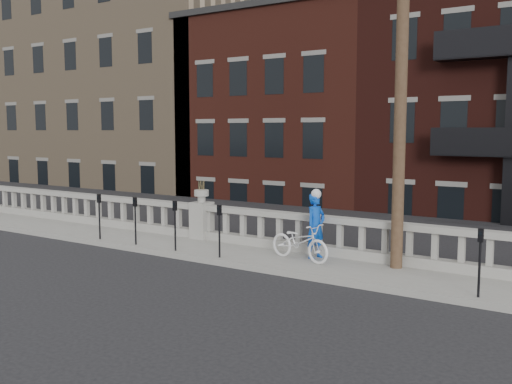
# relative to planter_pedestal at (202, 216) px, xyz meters

# --- Properties ---
(ground) EXTENTS (120.00, 120.00, 0.00)m
(ground) POSITION_rel_planter_pedestal_xyz_m (0.00, -3.95, -0.83)
(ground) COLOR black
(ground) RESTS_ON ground
(sidewalk) EXTENTS (32.00, 2.20, 0.15)m
(sidewalk) POSITION_rel_planter_pedestal_xyz_m (0.00, -0.95, -0.76)
(sidewalk) COLOR gray
(sidewalk) RESTS_ON ground
(balustrade) EXTENTS (28.00, 0.34, 1.03)m
(balustrade) POSITION_rel_planter_pedestal_xyz_m (0.00, 0.00, -0.19)
(balustrade) COLOR gray
(balustrade) RESTS_ON sidewalk
(planter_pedestal) EXTENTS (0.55, 0.55, 1.76)m
(planter_pedestal) POSITION_rel_planter_pedestal_xyz_m (0.00, 0.00, 0.00)
(planter_pedestal) COLOR gray
(planter_pedestal) RESTS_ON sidewalk
(lower_level) EXTENTS (80.00, 44.00, 20.80)m
(lower_level) POSITION_rel_planter_pedestal_xyz_m (0.56, 19.09, 1.80)
(lower_level) COLOR #605E59
(lower_level) RESTS_ON ground
(utility_pole) EXTENTS (1.60, 0.28, 10.00)m
(utility_pole) POSITION_rel_planter_pedestal_xyz_m (6.20, -0.35, 4.41)
(utility_pole) COLOR #422D1E
(utility_pole) RESTS_ON sidewalk
(parking_meter_a) EXTENTS (0.10, 0.09, 1.36)m
(parking_meter_a) POSITION_rel_planter_pedestal_xyz_m (-2.47, -1.80, 0.17)
(parking_meter_a) COLOR black
(parking_meter_a) RESTS_ON sidewalk
(parking_meter_b) EXTENTS (0.10, 0.09, 1.36)m
(parking_meter_b) POSITION_rel_planter_pedestal_xyz_m (-0.97, -1.80, 0.17)
(parking_meter_b) COLOR black
(parking_meter_b) RESTS_ON sidewalk
(parking_meter_c) EXTENTS (0.10, 0.09, 1.36)m
(parking_meter_c) POSITION_rel_planter_pedestal_xyz_m (0.53, -1.80, 0.17)
(parking_meter_c) COLOR black
(parking_meter_c) RESTS_ON sidewalk
(parking_meter_d) EXTENTS (0.10, 0.09, 1.36)m
(parking_meter_d) POSITION_rel_planter_pedestal_xyz_m (2.03, -1.80, 0.17)
(parking_meter_d) COLOR black
(parking_meter_d) RESTS_ON sidewalk
(parking_meter_e) EXTENTS (0.10, 0.09, 1.36)m
(parking_meter_e) POSITION_rel_planter_pedestal_xyz_m (8.38, -1.80, 0.17)
(parking_meter_e) COLOR black
(parking_meter_e) RESTS_ON sidewalk
(bicycle) EXTENTS (1.89, 0.98, 0.95)m
(bicycle) POSITION_rel_planter_pedestal_xyz_m (3.90, -0.93, -0.21)
(bicycle) COLOR white
(bicycle) RESTS_ON sidewalk
(cyclist) EXTENTS (0.53, 0.68, 1.67)m
(cyclist) POSITION_rel_planter_pedestal_xyz_m (4.11, -0.48, 0.15)
(cyclist) COLOR #0C44B8
(cyclist) RESTS_ON sidewalk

